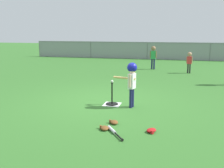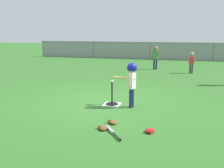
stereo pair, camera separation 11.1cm
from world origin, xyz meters
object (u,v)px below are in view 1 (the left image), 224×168
at_px(batter_child, 132,76).
at_px(spare_bat_silver, 113,131).
at_px(batting_tee, 112,101).
at_px(glove_near_bats, 104,128).
at_px(glove_by_plate, 114,122).
at_px(fielder_deep_right, 189,60).
at_px(glove_tossed_aside, 151,130).
at_px(baseball_on_tee, 112,81).
at_px(fielder_deep_center, 153,54).

relative_size(batter_child, spare_bat_silver, 1.90).
distance_m(batting_tee, glove_near_bats, 1.80).
relative_size(batting_tee, glove_by_plate, 2.19).
xyz_separation_m(batting_tee, fielder_deep_right, (2.19, 5.81, 0.53)).
height_order(glove_near_bats, glove_tossed_aside, same).
relative_size(baseball_on_tee, batter_child, 0.06).
bearing_deg(batting_tee, fielder_deep_right, 69.38).
relative_size(batter_child, glove_near_bats, 4.35).
xyz_separation_m(fielder_deep_center, glove_by_plate, (-0.11, -8.06, -0.71)).
xyz_separation_m(fielder_deep_right, glove_by_plate, (-1.80, -7.22, -0.58)).
distance_m(batter_child, fielder_deep_right, 6.17).
height_order(baseball_on_tee, glove_tossed_aside, baseball_on_tee).
height_order(baseball_on_tee, glove_near_bats, baseball_on_tee).
bearing_deg(batter_child, baseball_on_tee, 165.79).
bearing_deg(batter_child, glove_by_plate, -96.80).
relative_size(batting_tee, baseball_on_tee, 7.88).
bearing_deg(spare_bat_silver, batting_tee, 104.32).
bearing_deg(glove_tossed_aside, batting_tee, 125.18).
distance_m(fielder_deep_center, glove_near_bats, 8.47).
distance_m(fielder_deep_right, glove_tossed_aside, 7.59).
bearing_deg(baseball_on_tee, glove_near_bats, -81.09).
distance_m(baseball_on_tee, batter_child, 0.59).
bearing_deg(glove_tossed_aside, spare_bat_silver, -164.83).
relative_size(fielder_deep_right, spare_bat_silver, 1.59).
height_order(baseball_on_tee, fielder_deep_center, fielder_deep_center).
distance_m(batter_child, glove_by_plate, 1.50).
height_order(batting_tee, glove_tossed_aside, batting_tee).
distance_m(fielder_deep_center, glove_by_plate, 8.09).
xyz_separation_m(spare_bat_silver, glove_by_plate, (-0.09, 0.47, 0.01)).
xyz_separation_m(glove_by_plate, glove_tossed_aside, (0.80, -0.28, 0.00)).
xyz_separation_m(batting_tee, glove_tossed_aside, (1.19, -1.69, -0.05)).
bearing_deg(batter_child, fielder_deep_center, 90.39).
distance_m(batter_child, glove_near_bats, 1.84).
xyz_separation_m(batting_tee, glove_near_bats, (0.28, -1.78, -0.05)).
distance_m(baseball_on_tee, glove_by_plate, 1.57).
bearing_deg(fielder_deep_right, batter_child, -105.50).
relative_size(fielder_deep_center, glove_near_bats, 4.40).
bearing_deg(fielder_deep_center, spare_bat_silver, -90.07).
xyz_separation_m(batter_child, fielder_deep_right, (1.65, 5.95, -0.20)).
relative_size(baseball_on_tee, glove_by_plate, 0.28).
distance_m(batting_tee, glove_tossed_aside, 2.07).
xyz_separation_m(batter_child, glove_tossed_aside, (0.65, -1.55, -0.78)).
xyz_separation_m(batter_child, glove_by_plate, (-0.15, -1.27, -0.78)).
height_order(fielder_deep_right, glove_by_plate, fielder_deep_right).
relative_size(fielder_deep_right, glove_tossed_aside, 3.54).
height_order(fielder_deep_center, glove_tossed_aside, fielder_deep_center).
relative_size(fielder_deep_center, glove_by_plate, 4.34).
height_order(fielder_deep_right, spare_bat_silver, fielder_deep_right).
xyz_separation_m(batter_child, glove_near_bats, (-0.26, -1.65, -0.78)).
distance_m(glove_by_plate, glove_tossed_aside, 0.85).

